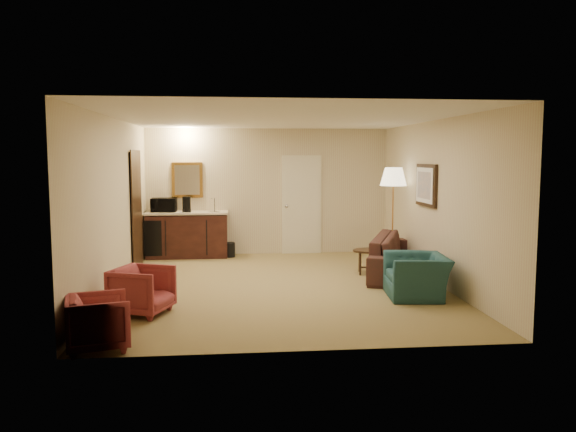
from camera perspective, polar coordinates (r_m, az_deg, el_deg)
The scene contains 12 objects.
ground at distance 8.89m, azimuth -0.79°, elevation -7.09°, with size 6.00×6.00×0.00m, color olive.
room_walls at distance 9.42m, azimuth -1.80°, elevation 4.19°, with size 5.02×6.01×2.61m.
wetbar_cabinet at distance 11.49m, azimuth -10.20°, elevation -1.87°, with size 1.64×0.58×0.92m, color #3E1B13.
sofa at distance 9.79m, azimuth 11.55°, elevation -3.27°, with size 2.33×0.68×0.91m, color black.
teal_armchair at distance 8.32m, azimuth 12.96°, elevation -5.26°, with size 0.94×0.61×0.82m, color #1C4246.
rose_chair_near at distance 7.49m, azimuth -14.60°, elevation -7.10°, with size 0.66×0.62×0.68m, color brown.
rose_chair_far at distance 6.30m, azimuth -18.72°, elevation -9.92°, with size 0.62×0.58×0.64m, color brown.
coffee_table at distance 9.85m, azimuth 8.72°, elevation -4.60°, with size 0.74×0.50×0.43m, color #301D10.
floor_lamp at distance 10.50m, azimuth 10.59°, elevation -0.09°, with size 0.49×0.49×1.84m, color #C68942.
waste_bin at distance 11.43m, azimuth -5.99°, elevation -3.43°, with size 0.23×0.23×0.29m, color black.
microwave at distance 11.52m, azimuth -12.50°, elevation 1.26°, with size 0.50×0.28×0.34m, color black.
coffee_maker at distance 11.37m, azimuth -10.26°, elevation 1.17°, with size 0.16×0.16×0.31m, color black.
Camera 1 is at (-0.73, -8.62, 2.01)m, focal length 35.00 mm.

